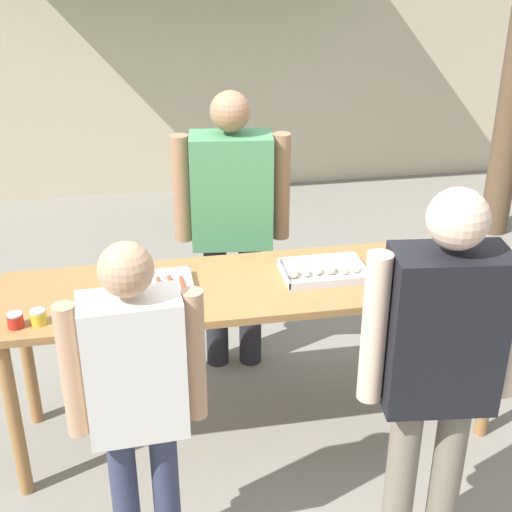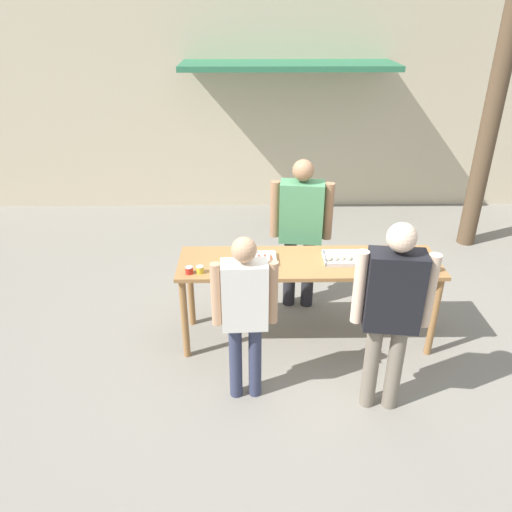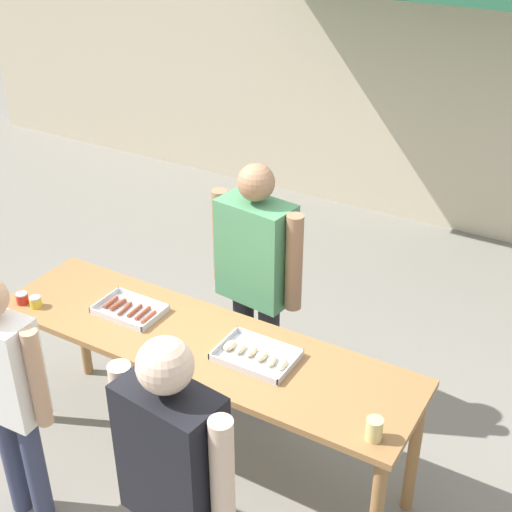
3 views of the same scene
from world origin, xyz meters
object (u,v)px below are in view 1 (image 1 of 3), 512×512
at_px(beer_cup, 488,273).
at_px(person_server_behind_table, 232,213).
at_px(condiment_jar_ketchup, 38,317).
at_px(person_customer_holding_hotdog, 137,391).
at_px(food_tray_sausages, 152,287).
at_px(person_customer_with_cup, 439,359).
at_px(condiment_jar_mustard, 15,320).
at_px(food_tray_buns, 323,271).

bearing_deg(beer_cup, person_server_behind_table, 142.50).
relative_size(condiment_jar_ketchup, person_customer_holding_hotdog, 0.05).
relative_size(person_server_behind_table, person_customer_holding_hotdog, 1.11).
bearing_deg(food_tray_sausages, beer_cup, -8.49).
xyz_separation_m(condiment_jar_ketchup, person_customer_with_cup, (1.63, -0.78, 0.09)).
height_order(person_server_behind_table, person_customer_with_cup, person_customer_with_cup).
xyz_separation_m(condiment_jar_mustard, beer_cup, (2.33, 0.00, 0.02)).
bearing_deg(condiment_jar_ketchup, person_customer_with_cup, -25.64).
distance_m(food_tray_buns, condiment_jar_mustard, 1.55).
height_order(condiment_jar_mustard, person_server_behind_table, person_server_behind_table).
distance_m(food_tray_buns, person_customer_with_cup, 1.05).
relative_size(food_tray_buns, person_customer_with_cup, 0.25).
bearing_deg(person_customer_with_cup, condiment_jar_ketchup, -18.92).
bearing_deg(person_customer_holding_hotdog, beer_cup, -163.68).
distance_m(food_tray_sausages, person_server_behind_table, 0.84).
bearing_deg(food_tray_buns, person_customer_holding_hotdog, -138.80).
height_order(condiment_jar_ketchup, person_server_behind_table, person_server_behind_table).
xyz_separation_m(condiment_jar_mustard, person_customer_with_cup, (1.73, -0.77, 0.09)).
xyz_separation_m(person_customer_holding_hotdog, person_customer_with_cup, (1.20, -0.15, 0.10)).
height_order(condiment_jar_ketchup, person_customer_with_cup, person_customer_with_cup).
bearing_deg(condiment_jar_ketchup, person_customer_holding_hotdog, -55.76).
distance_m(beer_cup, person_customer_with_cup, 0.98).
xyz_separation_m(food_tray_sausages, person_customer_holding_hotdog, (-0.11, -0.88, 0.01)).
xyz_separation_m(condiment_jar_mustard, person_customer_holding_hotdog, (0.53, -0.62, -0.02)).
bearing_deg(food_tray_sausages, person_server_behind_table, 52.20).
xyz_separation_m(condiment_jar_mustard, person_server_behind_table, (1.15, 0.91, 0.08)).
relative_size(food_tray_buns, beer_cup, 3.69).
height_order(food_tray_buns, beer_cup, beer_cup).
relative_size(condiment_jar_mustard, condiment_jar_ketchup, 1.00).
xyz_separation_m(food_tray_buns, person_customer_holding_hotdog, (-1.00, -0.88, 0.00)).
height_order(condiment_jar_ketchup, person_customer_holding_hotdog, person_customer_holding_hotdog).
height_order(food_tray_sausages, person_customer_holding_hotdog, person_customer_holding_hotdog).
height_order(condiment_jar_ketchup, beer_cup, beer_cup).
bearing_deg(person_server_behind_table, condiment_jar_mustard, -134.46).
bearing_deg(person_customer_with_cup, condiment_jar_mustard, -17.26).
relative_size(food_tray_sausages, condiment_jar_ketchup, 5.46).
bearing_deg(food_tray_buns, condiment_jar_ketchup, -170.33).
xyz_separation_m(condiment_jar_ketchup, person_server_behind_table, (1.05, 0.90, 0.08)).
distance_m(beer_cup, person_customer_holding_hotdog, 1.91).
distance_m(condiment_jar_ketchup, person_server_behind_table, 1.38).
distance_m(food_tray_buns, beer_cup, 0.84).
distance_m(condiment_jar_ketchup, person_customer_with_cup, 1.81).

